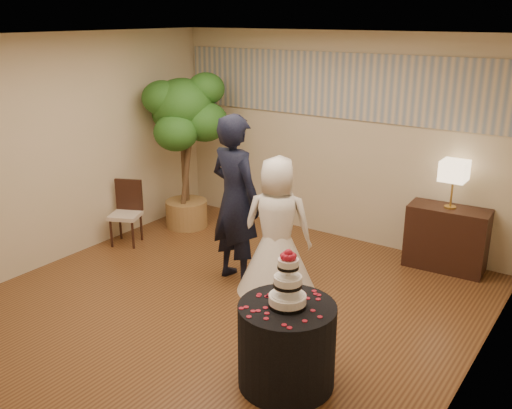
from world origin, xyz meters
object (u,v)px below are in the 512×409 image
Objects in this scene: bride at (277,226)px; cake_table at (287,345)px; groom at (236,200)px; ficus_tree at (184,151)px; wedding_cake at (288,278)px; table_lamp at (453,185)px; console at (446,238)px; side_chair at (125,214)px.

cake_table is at bearing 100.63° from bride.
groom is 0.58m from bride.
ficus_tree is at bearing 143.09° from cake_table.
bride is 1.74m from wedding_cake.
wedding_cake is at bearing -97.36° from table_lamp.
cake_table is 0.62m from wedding_cake.
ficus_tree reaches higher than cake_table.
wedding_cake is 3.11m from table_lamp.
console is 1.09× the size of side_chair.
wedding_cake is 0.58× the size of side_chair.
cake_table is 4.08m from ficus_tree.
console is at bearing 82.64° from wedding_cake.
wedding_cake is at bearing 0.00° from cake_table.
bride reaches higher than wedding_cake.
groom is 3.41× the size of table_lamp.
console is at bearing -126.50° from groom.
table_lamp is at bearing -126.50° from groom.
cake_table is 3.19m from table_lamp.
console is at bearing 82.64° from cake_table.
side_chair is (-3.83, -1.66, -0.64)m from table_lamp.
side_chair is at bearing 10.76° from groom.
ficus_tree reaches higher than table_lamp.
ficus_tree is at bearing -48.87° from bride.
table_lamp is (0.40, 3.09, 0.71)m from cake_table.
side_chair is (-0.23, -0.98, -0.71)m from ficus_tree.
ficus_tree is (-3.20, 2.40, 0.15)m from wedding_cake.
groom is 2.28× the size of side_chair.
wedding_cake is 3.17m from console.
ficus_tree is (-2.20, 0.99, 0.36)m from bride.
ficus_tree is 2.63× the size of side_chair.
side_chair is at bearing 157.48° from cake_table.
console is (1.94, 1.71, -0.59)m from groom.
groom reaches higher than table_lamp.
groom is 2.58m from table_lamp.
wedding_cake is 0.22× the size of ficus_tree.
groom is 0.87× the size of ficus_tree.
groom is 3.96× the size of wedding_cake.
bride is 2.70× the size of table_lamp.
console is 0.41× the size of ficus_tree.
cake_table is 3.71m from side_chair.
bride is 1.91× the size of cake_table.
bride is 1.65× the size of console.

